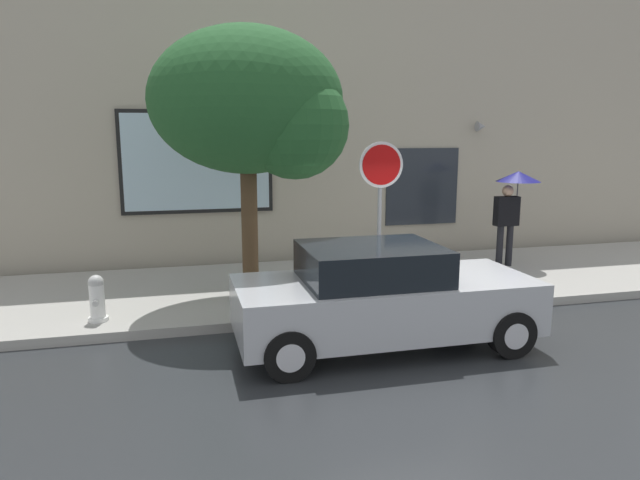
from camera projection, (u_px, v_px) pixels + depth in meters
name	position (u px, v px, depth m)	size (l,w,h in m)	color
ground_plane	(407.00, 342.00, 8.25)	(60.00, 60.00, 0.00)	#282B2D
sidewalk	(347.00, 284.00, 11.10)	(20.00, 4.00, 0.15)	#A3A099
building_facade	(315.00, 109.00, 12.84)	(20.00, 0.67, 7.00)	#B2A893
parked_car	(382.00, 297.00, 7.95)	(4.12, 1.81, 1.45)	#B7BABF
fire_hydrant	(97.00, 299.00, 8.64)	(0.30, 0.44, 0.71)	white
pedestrian_with_umbrella	(514.00, 193.00, 12.06)	(0.94, 0.92, 2.01)	black
street_tree	(257.00, 106.00, 9.31)	(3.17, 2.70, 4.51)	#4C3823
stop_sign	(380.00, 189.00, 9.53)	(0.76, 0.10, 2.67)	gray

